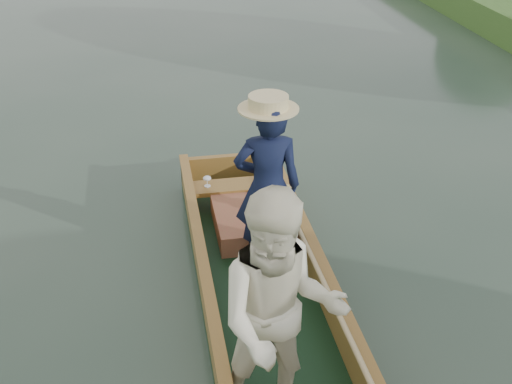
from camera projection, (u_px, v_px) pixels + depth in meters
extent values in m
plane|color=#283D30|center=(268.00, 321.00, 5.55)|extent=(120.00, 120.00, 0.00)
cube|color=black|center=(268.00, 317.00, 5.53)|extent=(1.10, 5.00, 0.08)
cube|color=olive|center=(209.00, 306.00, 5.35)|extent=(0.08, 5.00, 0.32)
cube|color=olive|center=(327.00, 292.00, 5.51)|extent=(0.08, 5.00, 0.32)
cube|color=olive|center=(228.00, 168.00, 7.54)|extent=(1.10, 0.08, 0.32)
cube|color=olive|center=(208.00, 289.00, 5.26)|extent=(0.10, 5.00, 0.04)
cube|color=olive|center=(328.00, 276.00, 5.42)|extent=(0.10, 5.00, 0.04)
cube|color=olive|center=(235.00, 186.00, 7.03)|extent=(0.94, 0.30, 0.05)
imported|color=#101633|center=(268.00, 187.00, 5.74)|extent=(0.64, 0.46, 1.66)
cylinder|color=beige|center=(268.00, 105.00, 5.35)|extent=(0.52, 0.52, 0.12)
imported|color=#F2EACD|center=(280.00, 318.00, 4.09)|extent=(0.94, 0.76, 1.82)
cube|color=#A23634|center=(257.00, 221.00, 6.61)|extent=(0.85, 0.90, 0.22)
sphere|color=tan|center=(286.00, 205.00, 6.46)|extent=(0.21, 0.21, 0.21)
sphere|color=tan|center=(287.00, 192.00, 6.37)|extent=(0.15, 0.15, 0.15)
sphere|color=tan|center=(282.00, 186.00, 6.33)|extent=(0.06, 0.06, 0.06)
sphere|color=tan|center=(293.00, 185.00, 6.35)|extent=(0.06, 0.06, 0.06)
sphere|color=tan|center=(288.00, 196.00, 6.33)|extent=(0.06, 0.06, 0.06)
sphere|color=tan|center=(278.00, 204.00, 6.41)|extent=(0.07, 0.07, 0.07)
sphere|color=tan|center=(296.00, 202.00, 6.44)|extent=(0.07, 0.07, 0.07)
sphere|color=tan|center=(282.00, 214.00, 6.47)|extent=(0.08, 0.08, 0.08)
sphere|color=tan|center=(292.00, 213.00, 6.48)|extent=(0.08, 0.08, 0.08)
cylinder|color=silver|center=(207.00, 186.00, 6.97)|extent=(0.07, 0.07, 0.01)
cylinder|color=silver|center=(207.00, 183.00, 6.95)|extent=(0.01, 0.01, 0.08)
ellipsoid|color=silver|center=(207.00, 178.00, 6.92)|extent=(0.09, 0.09, 0.05)
cylinder|color=tan|center=(314.00, 261.00, 5.54)|extent=(0.04, 4.37, 0.20)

